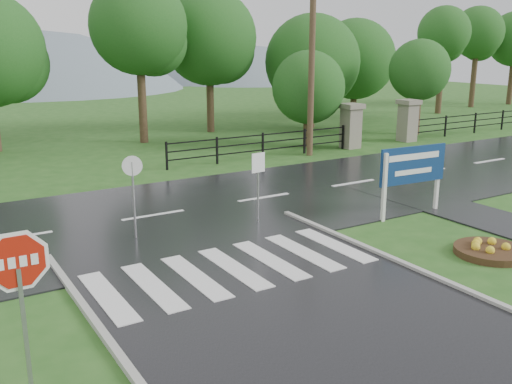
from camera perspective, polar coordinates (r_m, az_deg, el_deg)
ground at (r=9.87m, az=12.86°, el=-17.08°), size 120.00×120.00×0.00m
main_road at (r=17.74m, az=-10.21°, el=-2.44°), size 90.00×8.00×0.04m
walkway at (r=18.33m, az=23.31°, el=-2.88°), size 2.20×11.00×0.04m
crosswalk at (r=13.43m, az=-2.24°, el=-7.57°), size 6.50×2.80×0.02m
pillar_west at (r=29.28m, az=9.47°, el=6.64°), size 1.00×1.00×2.24m
pillar_east at (r=32.03m, az=14.93°, el=7.02°), size 1.00×1.00×2.24m
fence_west at (r=26.23m, az=0.69°, el=4.93°), size 9.58×0.08×1.20m
hills at (r=74.43m, az=-22.96°, el=-2.73°), size 102.00×48.00×48.00m
treeline at (r=31.11m, az=-18.08°, el=4.38°), size 83.20×5.20×10.00m
stop_sign at (r=8.85m, az=-22.62°, el=-7.83°), size 1.23×0.06×2.76m
estate_billboard at (r=17.85m, az=15.42°, el=2.30°), size 2.47×0.23×2.16m
flower_bed at (r=15.49m, az=22.41°, el=-5.36°), size 1.78×1.78×0.36m
reg_sign_small at (r=16.47m, az=0.22°, el=1.85°), size 0.47×0.08×2.10m
reg_sign_round at (r=15.41m, az=-12.18°, el=0.46°), size 0.52×0.18×2.30m
utility_pole_east at (r=26.78m, az=5.59°, el=12.92°), size 1.53×0.30×8.61m
entrance_tree_left at (r=29.26m, az=5.27°, el=10.36°), size 3.67×3.67×4.85m
entrance_tree_right at (r=34.50m, az=16.04°, el=11.60°), size 3.47×3.47×5.43m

